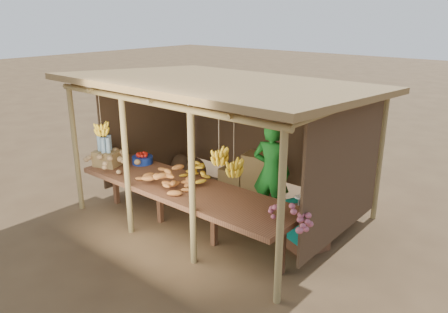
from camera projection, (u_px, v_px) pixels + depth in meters
The scene contains 13 objects.
ground at pixel (224, 213), 7.71m from camera, with size 60.00×60.00×0.00m, color brown.
stall_structure at pixel (222, 107), 7.06m from camera, with size 4.70×3.50×2.43m.
counter at pixel (185, 190), 6.79m from camera, with size 3.90×1.05×0.80m.
potato_heap at pixel (111, 157), 7.59m from camera, with size 1.00×0.60×0.37m, color #9C7A50, non-canonical shape.
sweet_potato_heap at pixel (167, 173), 6.82m from camera, with size 0.93×0.56×0.36m, color #C47432, non-canonical shape.
onion_heap at pixel (286, 212), 5.49m from camera, with size 0.86×0.52×0.36m, color #A95266, non-canonical shape.
banana_pile at pixel (197, 170), 6.98m from camera, with size 0.58×0.35×0.35m, color yellow, non-canonical shape.
tomato_basin at pixel (142, 159), 7.79m from camera, with size 0.37×0.37×0.19m.
bottle_box at pixel (107, 154), 7.64m from camera, with size 0.51×0.46×0.54m.
vendor at pixel (271, 172), 7.20m from camera, with size 0.63×0.41×1.73m, color #1B7923.
tarp_crate at pixel (304, 225), 6.54m from camera, with size 0.88×0.82×0.84m.
carton_stack at pixel (250, 176), 8.40m from camera, with size 1.14×0.48×0.83m.
burlap_sacks at pixel (188, 168), 9.16m from camera, with size 0.87×0.46×0.62m.
Camera 1 is at (4.50, -5.37, 3.37)m, focal length 35.00 mm.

